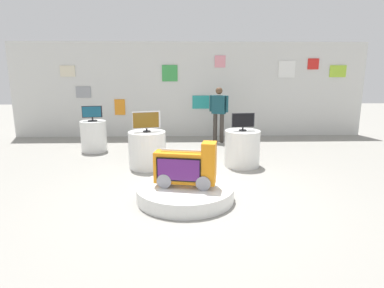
# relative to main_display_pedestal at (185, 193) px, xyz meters

# --- Properties ---
(ground_plane) EXTENTS (30.00, 30.00, 0.00)m
(ground_plane) POSITION_rel_main_display_pedestal_xyz_m (0.21, 0.12, -0.11)
(ground_plane) COLOR gray
(back_wall_display) EXTENTS (10.95, 0.13, 2.90)m
(back_wall_display) POSITION_rel_main_display_pedestal_xyz_m (0.21, 5.32, 1.34)
(back_wall_display) COLOR silver
(back_wall_display) RESTS_ON ground
(main_display_pedestal) EXTENTS (1.60, 1.60, 0.23)m
(main_display_pedestal) POSITION_rel_main_display_pedestal_xyz_m (0.00, 0.00, 0.00)
(main_display_pedestal) COLOR silver
(main_display_pedestal) RESTS_ON ground
(novelty_firetruck_tv) EXTENTS (1.03, 0.50, 0.75)m
(novelty_firetruck_tv) POSITION_rel_main_display_pedestal_xyz_m (0.02, -0.01, 0.42)
(novelty_firetruck_tv) COLOR gray
(novelty_firetruck_tv) RESTS_ON main_display_pedestal
(display_pedestal_left_rear) EXTENTS (0.66, 0.66, 0.79)m
(display_pedestal_left_rear) POSITION_rel_main_display_pedestal_xyz_m (-2.34, 3.38, 0.28)
(display_pedestal_left_rear) COLOR silver
(display_pedestal_left_rear) RESTS_ON ground
(tv_on_left_rear) EXTENTS (0.50, 0.24, 0.39)m
(tv_on_left_rear) POSITION_rel_main_display_pedestal_xyz_m (-2.34, 3.38, 0.89)
(tv_on_left_rear) COLOR black
(tv_on_left_rear) RESTS_ON display_pedestal_left_rear
(display_pedestal_center_rear) EXTENTS (0.77, 0.77, 0.79)m
(display_pedestal_center_rear) POSITION_rel_main_display_pedestal_xyz_m (1.28, 1.92, 0.28)
(display_pedestal_center_rear) COLOR silver
(display_pedestal_center_rear) RESTS_ON ground
(tv_on_center_rear) EXTENTS (0.50, 0.17, 0.38)m
(tv_on_center_rear) POSITION_rel_main_display_pedestal_xyz_m (1.28, 1.92, 0.89)
(tv_on_center_rear) COLOR black
(tv_on_center_rear) RESTS_ON display_pedestal_center_rear
(display_pedestal_right_rear) EXTENTS (0.80, 0.80, 0.79)m
(display_pedestal_right_rear) POSITION_rel_main_display_pedestal_xyz_m (-0.80, 1.86, 0.28)
(display_pedestal_right_rear) COLOR silver
(display_pedestal_right_rear) RESTS_ON ground
(tv_on_right_rear) EXTENTS (0.59, 0.19, 0.43)m
(tv_on_right_rear) POSITION_rel_main_display_pedestal_xyz_m (-0.80, 1.86, 0.92)
(tv_on_right_rear) COLOR black
(tv_on_right_rear) RESTS_ON display_pedestal_right_rear
(shopper_browsing_near_truck) EXTENTS (0.52, 0.33, 1.59)m
(shopper_browsing_near_truck) POSITION_rel_main_display_pedestal_xyz_m (1.02, 4.35, 0.82)
(shopper_browsing_near_truck) COLOR #38332D
(shopper_browsing_near_truck) RESTS_ON ground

